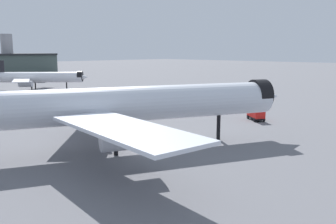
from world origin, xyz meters
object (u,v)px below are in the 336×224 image
object	(u,v)px
airliner_far_taxiway	(37,77)
service_truck_front	(256,114)
baggage_tug_wing	(73,111)
airliner_near_gate	(125,105)

from	to	relation	value
airliner_far_taxiway	service_truck_front	xyz separation A→B (m)	(7.48, -96.00, -3.80)
airliner_far_taxiway	service_truck_front	world-z (taller)	airliner_far_taxiway
service_truck_front	baggage_tug_wing	bearing A→B (deg)	70.34
airliner_far_taxiway	baggage_tug_wing	distance (m)	61.69
airliner_near_gate	service_truck_front	world-z (taller)	airliner_near_gate
airliner_near_gate	airliner_far_taxiway	distance (m)	98.24
airliner_far_taxiway	service_truck_front	bearing A→B (deg)	-42.12
baggage_tug_wing	service_truck_front	bearing A→B (deg)	-32.39
airliner_near_gate	baggage_tug_wing	xyz separation A→B (m)	(10.88, 35.04, -6.39)
airliner_near_gate	baggage_tug_wing	size ratio (longest dim) A/B	15.96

